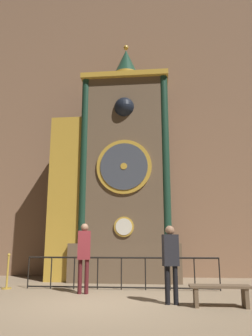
# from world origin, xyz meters

# --- Properties ---
(ground_plane) EXTENTS (28.00, 28.00, 0.00)m
(ground_plane) POSITION_xyz_m (0.00, 0.00, 0.00)
(ground_plane) COLOR #847056
(cathedral_back_wall) EXTENTS (24.00, 0.32, 15.49)m
(cathedral_back_wall) POSITION_xyz_m (-0.09, 5.98, 7.74)
(cathedral_back_wall) COLOR #846047
(cathedral_back_wall) RESTS_ON ground_plane
(clock_tower) EXTENTS (4.67, 1.82, 9.18)m
(clock_tower) POSITION_xyz_m (-0.16, 4.42, 3.73)
(clock_tower) COLOR brown
(clock_tower) RESTS_ON ground_plane
(railing_fence) EXTENTS (5.58, 0.05, 0.91)m
(railing_fence) POSITION_xyz_m (0.30, 2.35, 0.51)
(railing_fence) COLOR black
(railing_fence) RESTS_ON ground_plane
(visitor_near) EXTENTS (0.38, 0.29, 1.82)m
(visitor_near) POSITION_xyz_m (-0.62, 1.46, 1.10)
(visitor_near) COLOR #461518
(visitor_near) RESTS_ON ground_plane
(visitor_far) EXTENTS (0.38, 0.29, 1.69)m
(visitor_far) POSITION_xyz_m (1.65, 0.19, 1.02)
(visitor_far) COLOR black
(visitor_far) RESTS_ON ground_plane
(stanchion_post) EXTENTS (0.28, 0.28, 1.00)m
(stanchion_post) POSITION_xyz_m (-3.03, 2.18, 0.32)
(stanchion_post) COLOR #B28E33
(stanchion_post) RESTS_ON ground_plane
(visitor_bench) EXTENTS (1.27, 0.40, 0.44)m
(visitor_bench) POSITION_xyz_m (2.65, -0.01, 0.31)
(visitor_bench) COLOR brown
(visitor_bench) RESTS_ON ground_plane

